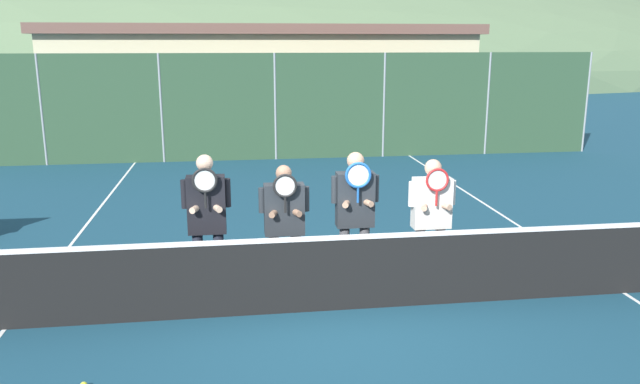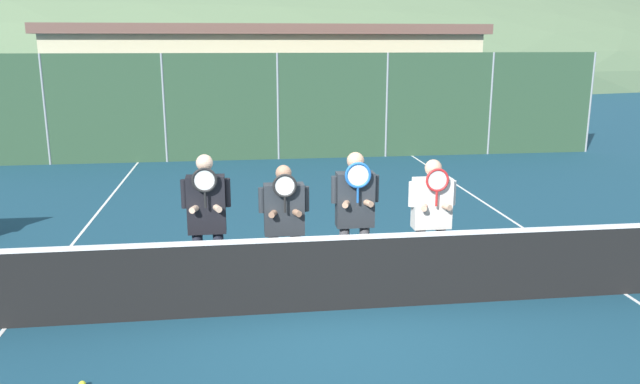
% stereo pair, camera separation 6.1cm
% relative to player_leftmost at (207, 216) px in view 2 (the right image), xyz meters
% --- Properties ---
extents(ground_plane, '(120.00, 120.00, 0.00)m').
position_rel_player_leftmost_xyz_m(ground_plane, '(1.51, -0.50, -1.10)').
color(ground_plane, navy).
extents(hill_distant, '(105.80, 58.78, 20.57)m').
position_rel_player_leftmost_xyz_m(hill_distant, '(1.51, 55.78, -1.10)').
color(hill_distant, '#5B7551').
rests_on(hill_distant, ground_plane).
extents(clubhouse_building, '(16.34, 5.50, 3.80)m').
position_rel_player_leftmost_xyz_m(clubhouse_building, '(1.64, 17.88, 0.82)').
color(clubhouse_building, beige).
rests_on(clubhouse_building, ground_plane).
extents(fence_back, '(18.25, 0.06, 2.88)m').
position_rel_player_leftmost_xyz_m(fence_back, '(1.51, 9.59, 0.34)').
color(fence_back, gray).
rests_on(fence_back, ground_plane).
extents(tennis_net, '(10.23, 0.09, 1.05)m').
position_rel_player_leftmost_xyz_m(tennis_net, '(1.51, -0.50, -0.61)').
color(tennis_net, gray).
rests_on(tennis_net, ground_plane).
extents(court_line_left_sideline, '(0.05, 16.00, 0.01)m').
position_rel_player_leftmost_xyz_m(court_line_left_sideline, '(-2.29, 2.50, -1.10)').
color(court_line_left_sideline, white).
rests_on(court_line_left_sideline, ground_plane).
extents(court_line_right_sideline, '(0.05, 16.00, 0.01)m').
position_rel_player_leftmost_xyz_m(court_line_right_sideline, '(5.31, 2.50, -1.10)').
color(court_line_right_sideline, white).
rests_on(court_line_right_sideline, ground_plane).
extents(player_leftmost, '(0.60, 0.34, 1.87)m').
position_rel_player_leftmost_xyz_m(player_leftmost, '(0.00, 0.00, 0.00)').
color(player_leftmost, '#232838').
rests_on(player_leftmost, ground_plane).
extents(player_center_left, '(0.63, 0.34, 1.70)m').
position_rel_player_leftmost_xyz_m(player_center_left, '(0.95, 0.06, -0.09)').
color(player_center_left, '#232838').
rests_on(player_center_left, ground_plane).
extents(player_center_right, '(0.61, 0.34, 1.84)m').
position_rel_player_leftmost_xyz_m(player_center_right, '(1.85, 0.07, 0.00)').
color(player_center_right, '#56565B').
rests_on(player_center_right, ground_plane).
extents(player_rightmost, '(0.62, 0.34, 1.73)m').
position_rel_player_leftmost_xyz_m(player_rightmost, '(2.86, 0.05, -0.06)').
color(player_rightmost, '#232838').
rests_on(player_rightmost, ground_plane).
extents(car_far_left, '(4.54, 1.97, 1.88)m').
position_rel_player_leftmost_xyz_m(car_far_left, '(-3.97, 12.48, -0.15)').
color(car_far_left, navy).
rests_on(car_far_left, ground_plane).
extents(car_left_of_center, '(4.11, 1.96, 1.65)m').
position_rel_player_leftmost_xyz_m(car_left_of_center, '(1.05, 12.87, -0.25)').
color(car_left_of_center, '#B2B7BC').
rests_on(car_left_of_center, ground_plane).
extents(car_center, '(4.05, 1.95, 1.85)m').
position_rel_player_leftmost_xyz_m(car_center, '(5.82, 12.59, -0.17)').
color(car_center, maroon).
rests_on(car_center, ground_plane).
extents(tennis_ball_on_court, '(0.07, 0.07, 0.07)m').
position_rel_player_leftmost_xyz_m(tennis_ball_on_court, '(-1.12, -1.91, -1.07)').
color(tennis_ball_on_court, '#CCDB33').
rests_on(tennis_ball_on_court, ground_plane).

